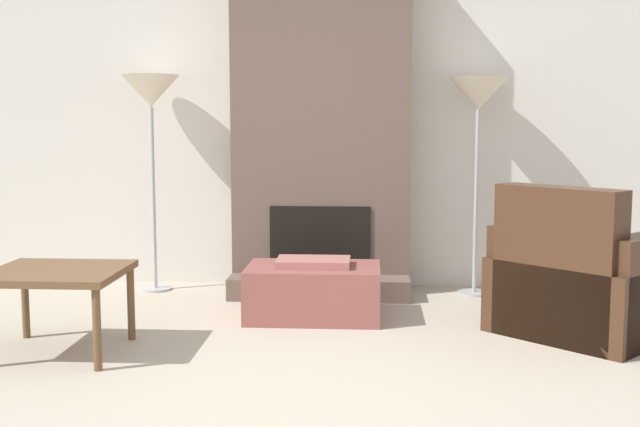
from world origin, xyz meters
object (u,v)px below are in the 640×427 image
object	(u,v)px
floor_lamp_left	(151,98)
floor_lamp_right	(478,101)
ottoman	(313,291)
armchair	(580,286)
side_table	(57,279)

from	to	relation	value
floor_lamp_left	floor_lamp_right	distance (m)	2.42
ottoman	armchair	size ratio (longest dim) A/B	0.69
ottoman	floor_lamp_left	distance (m)	1.97
armchair	side_table	bearing A→B (deg)	54.21
floor_lamp_left	floor_lamp_right	world-z (taller)	floor_lamp_left
ottoman	floor_lamp_right	bearing A→B (deg)	34.45
ottoman	side_table	xyz separation A→B (m)	(-1.36, -0.88, 0.24)
ottoman	floor_lamp_right	world-z (taller)	floor_lamp_right
ottoman	floor_lamp_left	size ratio (longest dim) A/B	0.53
ottoman	floor_lamp_right	distance (m)	1.88
floor_lamp_right	side_table	bearing A→B (deg)	-146.34
armchair	floor_lamp_left	distance (m)	3.32
side_table	ottoman	bearing A→B (deg)	32.99
armchair	floor_lamp_right	distance (m)	1.65
armchair	ottoman	bearing A→B (deg)	32.68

